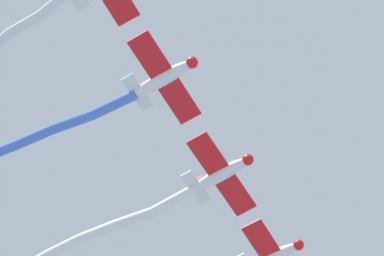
% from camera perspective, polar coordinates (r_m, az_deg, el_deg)
% --- Properties ---
extents(airplane_left_wing, '(5.96, 6.68, 1.83)m').
position_cam_1_polar(airplane_left_wing, '(60.87, -1.83, 3.30)').
color(airplane_left_wing, white).
extents(airplane_right_wing, '(5.93, 6.74, 1.83)m').
position_cam_1_polar(airplane_right_wing, '(63.82, 1.93, -3.03)').
color(airplane_right_wing, white).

